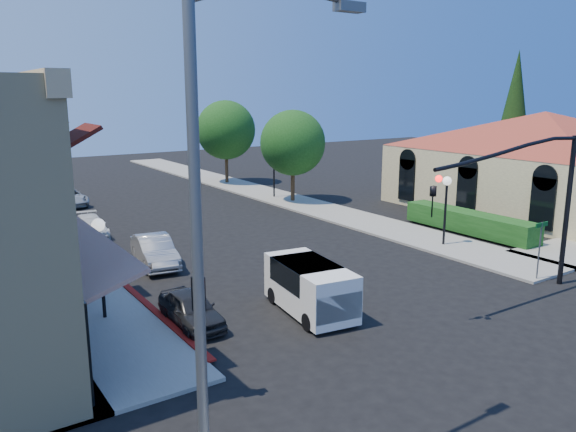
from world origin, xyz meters
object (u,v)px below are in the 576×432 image
street_tree_a (293,143)px  secondary_signal (198,316)px  lamppost_right_far (274,161)px  parked_car_d (68,197)px  white_van (311,285)px  street_name_sign (540,241)px  lamppost_left_near (99,243)px  parked_car_b (155,251)px  signal_mast_arm (538,190)px  parked_car_a (191,309)px  lamppost_right_near (446,193)px  street_tree_b (226,130)px  cobra_streetlight (216,233)px  parked_car_c (90,226)px  conifer_far (515,108)px  lamppost_left_far (25,186)px

street_tree_a → secondary_signal: (-16.80, -20.59, -1.88)m
lamppost_right_far → parked_car_d: (-13.30, 5.51, -2.14)m
secondary_signal → white_van: 6.70m
street_name_sign → lamppost_left_near: bearing=160.1°
lamppost_left_near → parked_car_b: bearing=53.7°
signal_mast_arm → secondary_signal: (-13.86, -0.09, -1.77)m
parked_car_a → parked_car_d: parked_car_d is taller
secondary_signal → lamppost_right_near: lamppost_right_near is taller
street_tree_b → cobra_streetlight: bearing=-117.8°
secondary_signal → white_van: size_ratio=0.79×
cobra_streetlight → lamppost_right_near: 20.44m
lamppost_right_far → parked_car_d: size_ratio=0.84×
parked_car_a → parked_car_c: size_ratio=0.88×
parked_car_a → lamppost_right_far: bearing=52.1°
secondary_signal → signal_mast_arm: bearing=0.4°
conifer_far → cobra_streetlight: 42.20m
parked_car_a → street_tree_a: bearing=48.2°
white_van → parked_car_d: (-2.53, 24.88, -0.44)m
street_tree_b → lamppost_left_far: size_ratio=1.97×
street_name_sign → white_van: bearing=166.0°
parked_car_d → lamppost_right_far: bearing=-25.3°
parked_car_c → street_name_sign: bearing=-47.6°
lamppost_left_far → parked_car_a: (2.30, -16.00, -2.16)m
street_tree_a → parked_car_b: street_tree_a is taller
conifer_far → street_tree_b: (-19.20, 14.00, -1.82)m
white_van → parked_car_c: (-3.53, 15.36, -0.48)m
conifer_far → parked_car_a: bearing=-160.7°
lamppost_left_far → white_van: size_ratio=0.85×
lamppost_left_near → white_van: (6.23, -3.36, -1.70)m
white_van → parked_car_d: bearing=95.8°
parked_car_a → parked_car_b: size_ratio=0.82×
street_tree_b → signal_mast_arm: (-2.94, -30.50, -0.46)m
lamppost_right_near → street_name_sign: bearing=-99.8°
conifer_far → signal_mast_arm: (-22.14, -16.50, -2.27)m
lamppost_left_near → lamppost_right_near: size_ratio=1.00×
parked_car_b → lamppost_right_far: bearing=47.3°
cobra_streetlight → lamppost_left_far: cobra_streetlight is taller
parked_car_a → street_name_sign: bearing=-14.2°
cobra_streetlight → white_van: cobra_streetlight is taller
parked_car_c → street_tree_a: bearing=13.4°
street_tree_b → lamppost_right_far: (-0.30, -8.00, -1.81)m
street_tree_b → secondary_signal: 34.97m
street_name_sign → parked_car_a: (-13.70, 3.80, -1.13)m
parked_car_b → street_tree_b: bearing=62.2°
street_name_sign → parked_car_a: bearing=164.5°
street_tree_b → parked_car_d: bearing=-169.6°
conifer_far → parked_car_b: (-32.80, -4.96, -5.69)m
secondary_signal → street_tree_b: bearing=61.2°
secondary_signal → cobra_streetlight: cobra_streetlight is taller
lamppost_right_near → parked_car_b: size_ratio=0.87×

